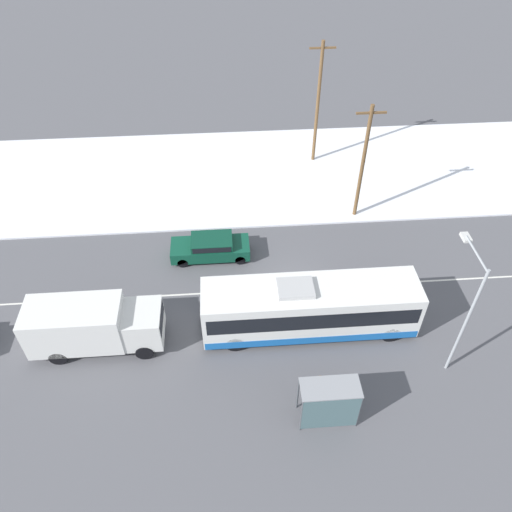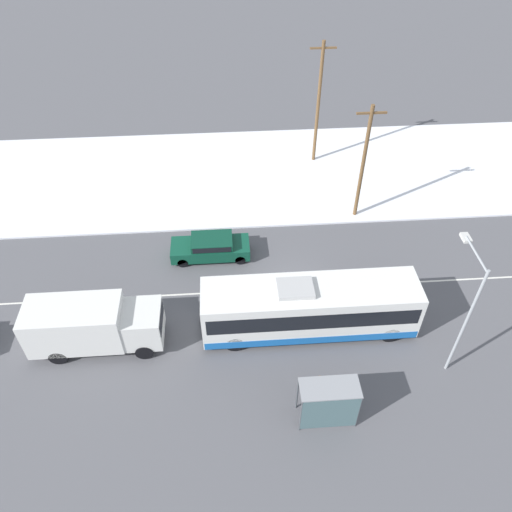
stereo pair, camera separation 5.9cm
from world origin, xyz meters
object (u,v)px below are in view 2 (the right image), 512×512
pedestrian_at_stop (319,384)px  utility_pole_snowlot (318,103)px  streetlamp (466,301)px  city_bus (310,308)px  sedan_car (211,247)px  bus_shelter (330,402)px  utility_pole_roadside (363,162)px  box_truck (92,324)px

pedestrian_at_stop → utility_pole_snowlot: utility_pole_snowlot is taller
utility_pole_snowlot → streetlamp: bearing=-79.3°
city_bus → pedestrian_at_stop: bearing=-92.1°
sedan_car → bus_shelter: size_ratio=1.82×
pedestrian_at_stop → utility_pole_roadside: utility_pole_roadside is taller
box_truck → pedestrian_at_stop: size_ratio=4.22×
bus_shelter → city_bus: bearing=90.3°
sedan_car → city_bus: bearing=130.2°
utility_pole_snowlot → sedan_car: bearing=-127.5°
box_truck → bus_shelter: 12.19m
box_truck → utility_pole_roadside: utility_pole_roadside is taller
sedan_car → streetlamp: size_ratio=0.70×
pedestrian_at_stop → utility_pole_snowlot: size_ratio=0.17×
box_truck → sedan_car: size_ratio=1.39×
pedestrian_at_stop → box_truck: bearing=160.5°
pedestrian_at_stop → streetlamp: 7.62m
bus_shelter → streetlamp: 7.60m
utility_pole_snowlot → box_truck: bearing=-129.8°
box_truck → pedestrian_at_stop: bearing=-19.5°
bus_shelter → utility_pole_snowlot: size_ratio=0.29×
utility_pole_roadside → utility_pole_snowlot: 7.25m
bus_shelter → utility_pole_roadside: (4.58, 14.86, 2.51)m
sedan_car → utility_pole_snowlot: size_ratio=0.52×
box_truck → utility_pole_snowlot: (13.89, 16.68, 3.18)m
pedestrian_at_stop → streetlamp: bearing=13.7°
sedan_car → streetlamp: bearing=143.6°
bus_shelter → utility_pole_roadside: 15.75m
box_truck → utility_pole_snowlot: utility_pole_snowlot is taller
city_bus → utility_pole_snowlot: (2.90, 16.39, 3.19)m
city_bus → sedan_car: city_bus is taller
city_bus → bus_shelter: size_ratio=4.22×
box_truck → city_bus: bearing=1.5°
utility_pole_roadside → pedestrian_at_stop: bearing=-109.4°
pedestrian_at_stop → utility_pole_snowlot: (3.05, 20.51, 3.80)m
box_truck → streetlamp: 17.83m
utility_pole_roadside → utility_pole_snowlot: size_ratio=0.87×
city_bus → streetlamp: bearing=-21.1°
streetlamp → utility_pole_snowlot: 19.23m
bus_shelter → streetlamp: streetlamp is taller
box_truck → streetlamp: streetlamp is taller
bus_shelter → pedestrian_at_stop: bearing=97.4°
streetlamp → utility_pole_roadside: size_ratio=0.85×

